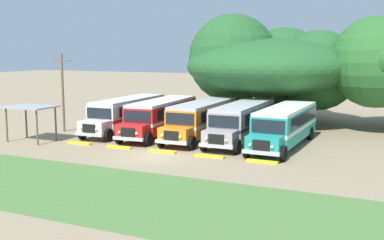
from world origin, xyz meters
name	(u,v)px	position (x,y,z in m)	size (l,w,h in m)	color
ground_plane	(151,157)	(0.00, 0.00, 0.00)	(220.00, 220.00, 0.00)	#937F60
foreground_grass_strip	(76,188)	(0.00, -7.63, 0.00)	(80.00, 8.26, 0.01)	#4C7538
parked_bus_slot_0	(127,113)	(-6.96, 8.03, 1.58)	(3.08, 10.89, 2.82)	silver
parked_bus_slot_1	(161,115)	(-3.50, 7.79, 1.58)	(3.34, 10.94, 2.82)	red
parked_bus_slot_2	(203,118)	(0.17, 7.94, 1.58)	(2.92, 10.87, 2.82)	orange
parked_bus_slot_3	(242,120)	(3.49, 8.01, 1.58)	(2.89, 10.87, 2.82)	#9E9993
parked_bus_slot_4	(285,124)	(6.98, 7.30, 1.58)	(2.81, 10.86, 2.82)	teal
curb_wheelstop_0	(80,143)	(-7.00, 1.51, 0.07)	(2.00, 0.36, 0.15)	yellow
curb_wheelstop_1	(119,147)	(-3.50, 1.51, 0.07)	(2.00, 0.36, 0.15)	yellow
curb_wheelstop_2	(162,151)	(0.00, 1.51, 0.07)	(2.00, 0.36, 0.15)	yellow
curb_wheelstop_3	(210,156)	(3.50, 1.51, 0.07)	(2.00, 0.36, 0.15)	yellow
curb_wheelstop_4	(262,162)	(7.00, 1.51, 0.07)	(2.00, 0.36, 0.15)	yellow
broad_shade_tree	(273,66)	(3.05, 18.28, 5.43)	(15.98, 16.95, 10.34)	brown
utility_pole	(63,90)	(-11.72, 5.43, 3.56)	(1.80, 0.20, 6.64)	brown
waiting_shelter	(31,109)	(-11.00, 0.88, 2.45)	(3.60, 2.60, 2.72)	brown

